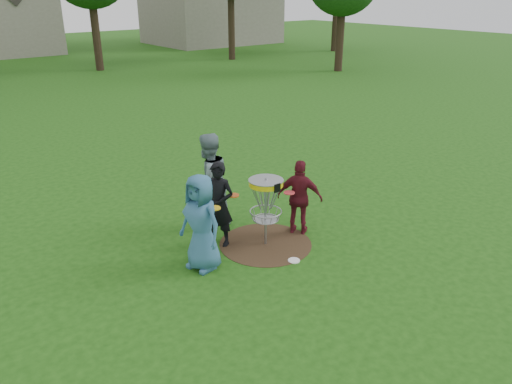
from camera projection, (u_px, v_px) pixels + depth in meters
ground at (265, 244)px, 9.73m from camera, size 100.00×100.00×0.00m
dirt_patch at (265, 244)px, 9.73m from camera, size 1.80×1.80×0.01m
player_blue at (201, 223)px, 8.60m from camera, size 0.74×0.96×1.76m
player_black at (219, 204)px, 9.43m from camera, size 0.64×0.73×1.67m
player_grey at (208, 181)px, 10.09m from camera, size 1.03×0.84×2.00m
player_maroon at (300, 198)px, 9.90m from camera, size 0.84×0.95×1.54m
disc_on_grass at (294, 261)px, 9.13m from camera, size 0.22×0.22×0.02m
disc_golf_basket at (266, 196)px, 9.34m from camera, size 0.66×0.67×1.38m
held_discs at (240, 192)px, 9.39m from camera, size 1.93×1.31×0.30m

